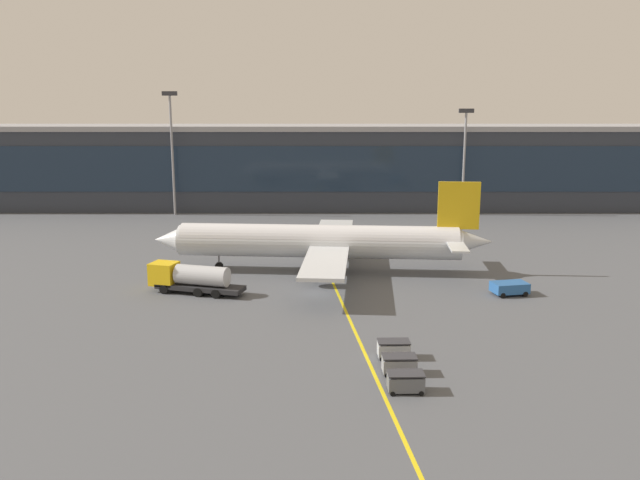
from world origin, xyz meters
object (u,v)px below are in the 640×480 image
Objects in this scene: baggage_cart_0 at (408,382)px; baggage_cart_2 at (396,349)px; baggage_cart_1 at (401,364)px; main_airliner at (323,241)px; pushback_tug at (513,287)px; fuel_tanker at (193,278)px.

baggage_cart_2 is (-0.15, 6.40, 0.00)m from baggage_cart_0.
baggage_cart_0 is 1.00× the size of baggage_cart_1.
main_airliner is 15.79× the size of baggage_cart_1.
pushback_tug is 1.55× the size of baggage_cart_2.
main_airliner reaches higher than baggage_cart_0.
main_airliner reaches higher than pushback_tug.
main_airliner is 15.79× the size of baggage_cart_0.
fuel_tanker is (-14.48, -9.22, -2.19)m from main_airliner.
baggage_cart_2 is at bearing 91.37° from baggage_cart_0.
baggage_cart_0 is 3.20m from baggage_cart_1.
main_airliner is at bearing 101.05° from baggage_cart_1.
baggage_cart_2 is (20.49, -18.74, -0.96)m from fuel_tanker.
baggage_cart_2 reaches higher than pushback_tug.
baggage_cart_0 is at bearing -88.63° from baggage_cart_1.
main_airliner reaches higher than fuel_tanker.
pushback_tug is 23.39m from baggage_cart_2.
baggage_cart_2 is (6.01, -27.96, -3.16)m from main_airliner.
baggage_cart_1 is (-14.84, -21.22, -0.07)m from pushback_tug.
baggage_cart_2 is (-14.91, -18.02, -0.07)m from pushback_tug.
baggage_cart_2 is at bearing 91.37° from baggage_cart_1.
baggage_cart_1 is (-0.08, 3.20, 0.00)m from baggage_cart_0.
fuel_tanker is 4.12× the size of baggage_cart_2.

